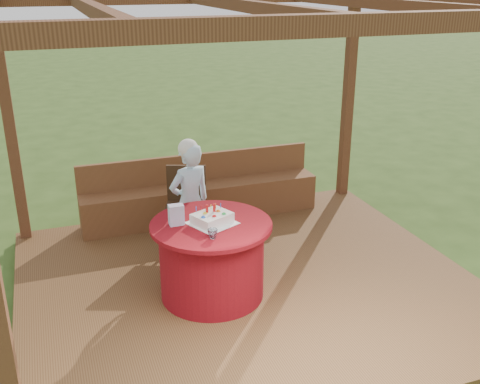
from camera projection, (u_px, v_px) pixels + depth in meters
name	position (u px, v px, depth m)	size (l,w,h in m)	color
ground	(248.00, 291.00, 5.76)	(60.00, 60.00, 0.00)	#2E4918
deck	(248.00, 286.00, 5.74)	(4.50, 4.00, 0.12)	brown
pergola	(250.00, 51.00, 4.89)	(4.50, 4.00, 2.72)	brown
bench	(201.00, 198.00, 7.13)	(3.00, 0.42, 0.80)	brown
table	(212.00, 259.00, 5.34)	(1.14, 1.14, 0.76)	maroon
chair	(186.00, 202.00, 6.37)	(0.58, 0.58, 0.90)	#341F10
elderly_woman	(190.00, 200.00, 5.94)	(0.54, 0.43, 1.35)	#9ACAE5
birthday_cake	(212.00, 218.00, 5.18)	(0.49, 0.49, 0.17)	white
gift_bag	(176.00, 215.00, 5.14)	(0.14, 0.09, 0.19)	#E594C7
drinking_glass	(213.00, 234.00, 4.89)	(0.09, 0.09, 0.08)	white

